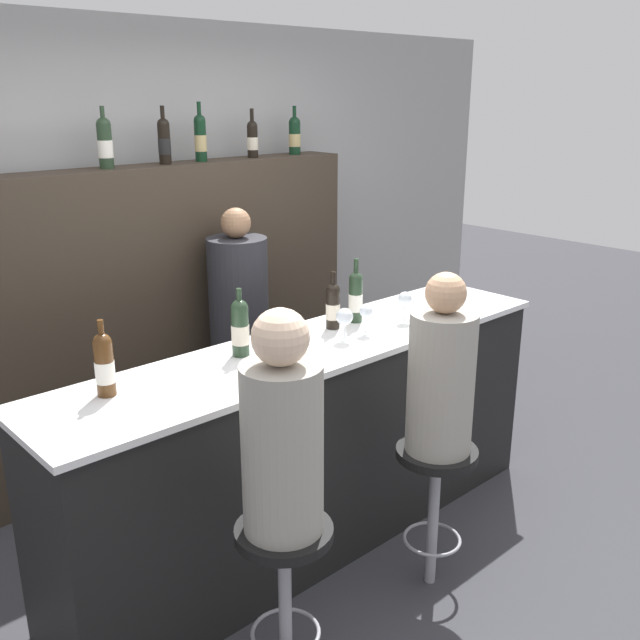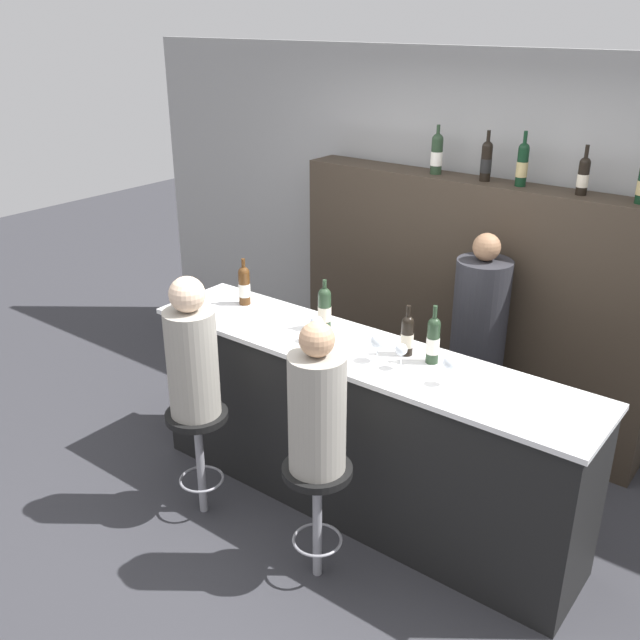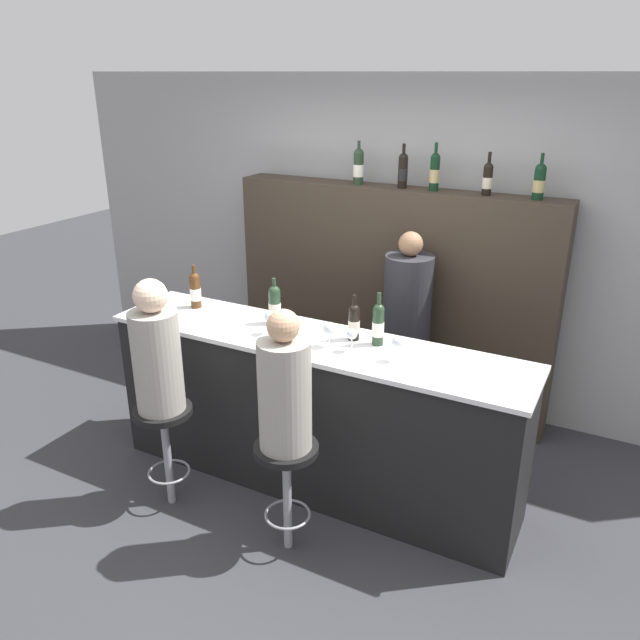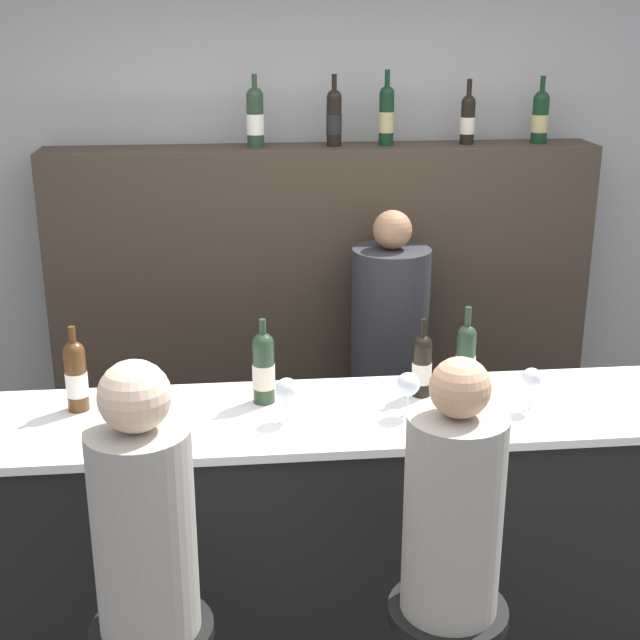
{
  "view_description": "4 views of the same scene",
  "coord_description": "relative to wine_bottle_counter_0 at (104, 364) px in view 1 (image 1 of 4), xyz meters",
  "views": [
    {
      "loc": [
        -2.11,
        -2.06,
        2.19
      ],
      "look_at": [
        0.03,
        0.26,
        1.17
      ],
      "focal_mm": 40.0,
      "sensor_mm": 36.0,
      "label": 1
    },
    {
      "loc": [
        2.01,
        -2.71,
        2.8
      ],
      "look_at": [
        -0.23,
        0.2,
        1.21
      ],
      "focal_mm": 40.0,
      "sensor_mm": 36.0,
      "label": 2
    },
    {
      "loc": [
        1.7,
        -2.83,
        2.6
      ],
      "look_at": [
        0.03,
        0.34,
        1.17
      ],
      "focal_mm": 35.0,
      "sensor_mm": 36.0,
      "label": 3
    },
    {
      "loc": [
        -0.44,
        -2.53,
        2.37
      ],
      "look_at": [
        -0.14,
        0.33,
        1.38
      ],
      "focal_mm": 50.0,
      "sensor_mm": 36.0,
      "label": 4
    }
  ],
  "objects": [
    {
      "name": "bar_stool_right",
      "position": [
        1.16,
        -0.73,
        -0.65
      ],
      "size": [
        0.36,
        0.36,
        0.69
      ],
      "color": "gray",
      "rests_on": "ground_plane"
    },
    {
      "name": "wine_glass_3",
      "position": [
        1.57,
        -0.17,
        -0.01
      ],
      "size": [
        0.07,
        0.07,
        0.16
      ],
      "color": "silver",
      "rests_on": "bar_counter"
    },
    {
      "name": "wall_back",
      "position": [
        0.99,
        1.43,
        0.11
      ],
      "size": [
        6.4,
        0.05,
        2.6
      ],
      "color": "#9E9E9E",
      "rests_on": "ground_plane"
    },
    {
      "name": "bar_stool_left",
      "position": [
        0.28,
        -0.73,
        -0.65
      ],
      "size": [
        0.36,
        0.36,
        0.69
      ],
      "color": "gray",
      "rests_on": "ground_plane"
    },
    {
      "name": "wine_bottle_counter_1",
      "position": [
        0.65,
        -0.0,
        0.0
      ],
      "size": [
        0.08,
        0.08,
        0.31
      ],
      "color": "#233823",
      "rests_on": "bar_counter"
    },
    {
      "name": "back_bar_cabinet",
      "position": [
        0.99,
        1.21,
        -0.29
      ],
      "size": [
        2.58,
        0.28,
        1.79
      ],
      "color": "#382D23",
      "rests_on": "ground_plane"
    },
    {
      "name": "wine_bottle_backbar_2",
      "position": [
        1.28,
        1.21,
        0.74
      ],
      "size": [
        0.07,
        0.07,
        0.34
      ],
      "color": "black",
      "rests_on": "back_bar_cabinet"
    },
    {
      "name": "guest_seated_left",
      "position": [
        0.28,
        -0.73,
        -0.13
      ],
      "size": [
        0.29,
        0.29,
        0.83
      ],
      "color": "gray",
      "rests_on": "bar_stool_left"
    },
    {
      "name": "wine_bottle_counter_3",
      "position": [
        1.38,
        0.0,
        0.01
      ],
      "size": [
        0.07,
        0.07,
        0.33
      ],
      "color": "#233823",
      "rests_on": "bar_counter"
    },
    {
      "name": "wine_bottle_counter_0",
      "position": [
        0.0,
        0.0,
        0.0
      ],
      "size": [
        0.08,
        0.08,
        0.31
      ],
      "color": "#4C2D14",
      "rests_on": "bar_counter"
    },
    {
      "name": "wine_bottle_backbar_4",
      "position": [
        2.01,
        1.21,
        0.73
      ],
      "size": [
        0.08,
        0.08,
        0.31
      ],
      "color": "black",
      "rests_on": "back_bar_cabinet"
    },
    {
      "name": "ground_plane",
      "position": [
        0.99,
        -0.39,
        -1.19
      ],
      "size": [
        16.0,
        16.0,
        0.0
      ],
      "primitive_type": "plane",
      "color": "#333338"
    },
    {
      "name": "guest_seated_right",
      "position": [
        1.16,
        -0.73,
        -0.15
      ],
      "size": [
        0.29,
        0.29,
        0.8
      ],
      "color": "gray",
      "rests_on": "bar_stool_right"
    },
    {
      "name": "wine_bottle_backbar_1",
      "position": [
        1.04,
        1.21,
        0.73
      ],
      "size": [
        0.07,
        0.07,
        0.32
      ],
      "color": "black",
      "rests_on": "back_bar_cabinet"
    },
    {
      "name": "wine_glass_2",
      "position": [
        1.28,
        -0.17,
        -0.03
      ],
      "size": [
        0.07,
        0.07,
        0.15
      ],
      "color": "silver",
      "rests_on": "bar_counter"
    },
    {
      "name": "wine_bottle_backbar_3",
      "position": [
        1.67,
        1.21,
        0.72
      ],
      "size": [
        0.07,
        0.07,
        0.3
      ],
      "color": "black",
      "rests_on": "back_bar_cabinet"
    },
    {
      "name": "wine_bottle_backbar_0",
      "position": [
        0.68,
        1.21,
        0.74
      ],
      "size": [
        0.08,
        0.08,
        0.33
      ],
      "color": "#233823",
      "rests_on": "back_bar_cabinet"
    },
    {
      "name": "wine_bottle_counter_2",
      "position": [
        1.22,
        -0.0,
        -0.01
      ],
      "size": [
        0.07,
        0.07,
        0.29
      ],
      "color": "black",
      "rests_on": "bar_counter"
    },
    {
      "name": "wine_glass_0",
      "position": [
        0.72,
        -0.17,
        -0.02
      ],
      "size": [
        0.08,
        0.08,
        0.16
      ],
      "color": "silver",
      "rests_on": "bar_counter"
    },
    {
      "name": "wine_glass_1",
      "position": [
        1.13,
        -0.17,
        -0.02
      ],
      "size": [
        0.08,
        0.08,
        0.16
      ],
      "color": "silver",
      "rests_on": "bar_counter"
    },
    {
      "name": "bartender",
      "position": [
        1.26,
        0.85,
        -0.47
      ],
      "size": [
        0.35,
        0.35,
        1.56
      ],
      "color": "#28282D",
      "rests_on": "ground_plane"
    },
    {
      "name": "bar_counter",
      "position": [
        0.99,
        -0.11,
        -0.66
      ],
      "size": [
        2.75,
        0.6,
        1.06
      ],
      "color": "black",
      "rests_on": "ground_plane"
    }
  ]
}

